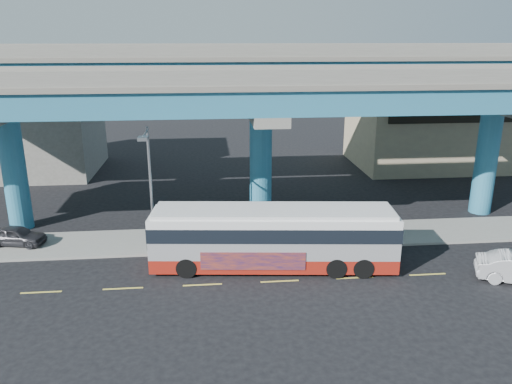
{
  "coord_description": "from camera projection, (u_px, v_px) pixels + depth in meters",
  "views": [
    {
      "loc": [
        -3.51,
        -23.45,
        12.16
      ],
      "look_at": [
        -0.82,
        4.0,
        3.57
      ],
      "focal_mm": 35.0,
      "sensor_mm": 36.0,
      "label": 1
    }
  ],
  "objects": [
    {
      "name": "street_lamp",
      "position": [
        149.0,
        174.0,
        27.4
      ],
      "size": [
        0.5,
        2.41,
        7.32
      ],
      "color": "gray",
      "rests_on": "sidewalk"
    },
    {
      "name": "stop_sign",
      "position": [
        358.0,
        213.0,
        30.11
      ],
      "size": [
        0.7,
        0.35,
        2.52
      ],
      "rotation": [
        0.0,
        0.0,
        0.05
      ],
      "color": "gray",
      "rests_on": "sidewalk"
    },
    {
      "name": "lane_markings",
      "position": [
        280.0,
        281.0,
        25.93
      ],
      "size": [
        58.0,
        0.12,
        0.01
      ],
      "color": "#D8C64C",
      "rests_on": "ground"
    },
    {
      "name": "sidewalk",
      "position": [
        267.0,
        237.0,
        31.42
      ],
      "size": [
        70.0,
        4.0,
        0.15
      ],
      "primitive_type": "cube",
      "color": "gray",
      "rests_on": "ground"
    },
    {
      "name": "ground",
      "position": [
        279.0,
        279.0,
        26.22
      ],
      "size": [
        120.0,
        120.0,
        0.0
      ],
      "primitive_type": "plane",
      "color": "black",
      "rests_on": "ground"
    },
    {
      "name": "transit_bus",
      "position": [
        274.0,
        236.0,
        27.01
      ],
      "size": [
        13.43,
        4.18,
        3.39
      ],
      "rotation": [
        0.0,
        0.0,
        -0.1
      ],
      "color": "maroon",
      "rests_on": "ground"
    },
    {
      "name": "building_concrete",
      "position": [
        27.0,
        124.0,
        45.82
      ],
      "size": [
        12.0,
        10.0,
        9.0
      ],
      "primitive_type": "cube",
      "color": "gray",
      "rests_on": "ground"
    },
    {
      "name": "viaduct",
      "position": [
        261.0,
        86.0,
        32.16
      ],
      "size": [
        52.0,
        12.4,
        11.7
      ],
      "color": "teal",
      "rests_on": "ground"
    },
    {
      "name": "parked_car",
      "position": [
        16.0,
        236.0,
        29.98
      ],
      "size": [
        2.78,
        4.01,
        1.17
      ],
      "primitive_type": "imported",
      "rotation": [
        0.0,
        0.0,
        1.36
      ],
      "color": "#2D2D32",
      "rests_on": "sidewalk"
    },
    {
      "name": "building_beige",
      "position": [
        428.0,
        130.0,
        48.7
      ],
      "size": [
        14.0,
        10.23,
        7.0
      ],
      "color": "tan",
      "rests_on": "ground"
    }
  ]
}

